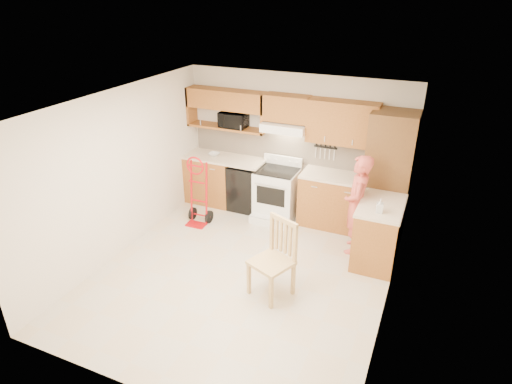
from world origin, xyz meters
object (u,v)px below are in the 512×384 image
Objects in this scene: microwave at (234,120)px; person at (357,205)px; range at (276,190)px; hand_truck at (197,194)px; dining_chair at (271,260)px.

microwave is 2.70m from person.
microwave is 0.47× the size of range.
hand_truck is at bearing -146.85° from range.
microwave is 1.47m from range.
microwave reaches higher than hand_truck.
hand_truck is 2.29m from dining_chair.
person is at bearing -19.01° from range.
microwave is at bearing 148.47° from dining_chair.
person is 1.74m from dining_chair.
hand_truck is (-1.16, -0.75, 0.03)m from range.
hand_truck is (-0.22, -1.03, -1.07)m from microwave.
microwave is 0.45× the size of dining_chair.
range is (0.93, -0.27, -1.10)m from microwave.
range is at bearing -17.36° from microwave.
person is at bearing 4.02° from hand_truck.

